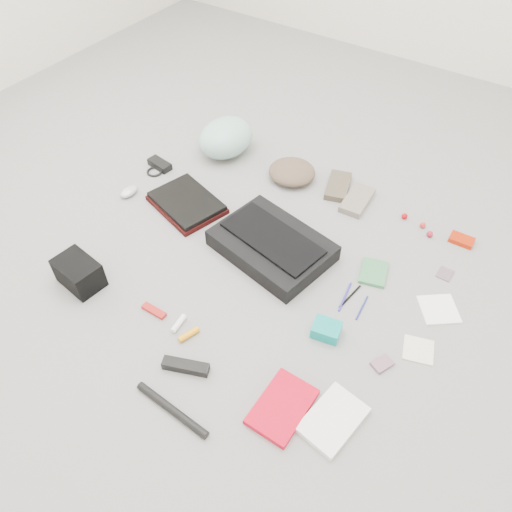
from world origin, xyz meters
The scene contains 33 objects.
ground_plane centered at (0.00, 0.00, 0.00)m, with size 4.00×4.00×0.00m, color gray.
messenger_bag centered at (0.02, 0.09, 0.04)m, with size 0.45×0.32×0.08m, color black.
bag_flap centered at (0.02, 0.09, 0.08)m, with size 0.41×0.19×0.01m, color black.
laptop_sleeve centered at (-0.45, 0.12, 0.01)m, with size 0.32×0.24×0.02m, color black.
laptop centered at (-0.45, 0.12, 0.03)m, with size 0.30×0.22×0.02m, color black.
bike_helmet centered at (-0.54, 0.54, 0.09)m, with size 0.24×0.30×0.18m, color #A5D9CC.
beanie centered at (-0.16, 0.55, 0.04)m, with size 0.22×0.21×0.08m, color brown.
mitten_left centered at (0.05, 0.60, 0.01)m, with size 0.10×0.20×0.03m, color brown.
mitten_right centered at (0.17, 0.56, 0.02)m, with size 0.10×0.20×0.03m, color gray.
power_brick centered at (-0.74, 0.27, 0.02)m, with size 0.12×0.06×0.03m, color black.
cable_coil centered at (-0.73, 0.22, 0.01)m, with size 0.08×0.08×0.01m, color black.
mouse centered at (-0.72, 0.03, 0.02)m, with size 0.06×0.09×0.04m, color #B4B4B4.
camera_bag centered at (-0.51, -0.45, 0.06)m, with size 0.17×0.12×0.11m, color black.
multitool centered at (-0.18, -0.40, 0.01)m, with size 0.10×0.03×0.02m, color #A41814.
toiletry_tube_white centered at (-0.07, -0.40, 0.01)m, with size 0.02×0.02×0.08m, color white.
toiletry_tube_orange centered at (-0.01, -0.42, 0.01)m, with size 0.02×0.02×0.08m, color orange.
u_lock centered at (0.07, -0.52, 0.02)m, with size 0.16×0.04×0.03m, color black.
bike_pump centered at (0.13, -0.66, 0.01)m, with size 0.03×0.03×0.29m, color black.
book_red centered at (0.41, -0.46, 0.01)m, with size 0.15×0.22×0.02m, color red.
book_white centered at (0.56, -0.41, 0.01)m, with size 0.14×0.21×0.02m, color white.
notepad centered at (0.41, 0.22, 0.01)m, with size 0.10×0.13×0.02m, color #377A48.
pen_blue centered at (0.37, 0.05, 0.00)m, with size 0.01×0.01×0.15m, color #2D26A0.
pen_black centered at (0.39, 0.06, 0.00)m, with size 0.01×0.01×0.14m, color black.
pen_navy centered at (0.45, 0.04, 0.00)m, with size 0.01×0.01×0.12m, color navy.
accordion_wallet centered at (0.39, -0.14, 0.02)m, with size 0.10×0.08×0.05m, color #099A94.
card_deck centered at (0.61, -0.14, 0.01)m, with size 0.05×0.07×0.01m, color #8B5F71.
napkin_top centered at (0.69, 0.19, 0.00)m, with size 0.13×0.13×0.01m, color white.
napkin_bottom centered at (0.69, -0.02, 0.00)m, with size 0.10×0.10×0.01m, color silver.
lollipop_a centered at (0.39, 0.58, 0.01)m, with size 0.03×0.03×0.03m, color #9C030A.
lollipop_b centered at (0.48, 0.58, 0.01)m, with size 0.03×0.03×0.03m, color red.
lollipop_c centered at (0.52, 0.54, 0.01)m, with size 0.03×0.03×0.03m, color maroon.
altoids_tin centered at (0.64, 0.58, 0.01)m, with size 0.10×0.06×0.02m, color #AF2106.
stamp_sheet centered at (0.65, 0.37, 0.00)m, with size 0.06×0.07×0.00m, color #765A66.
Camera 1 is at (0.74, -1.10, 1.49)m, focal length 35.00 mm.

